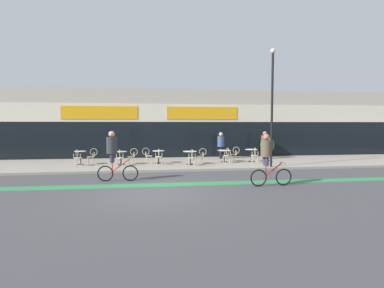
# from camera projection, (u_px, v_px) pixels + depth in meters

# --- Properties ---
(ground_plane) EXTENTS (120.00, 120.00, 0.00)m
(ground_plane) POSITION_uv_depth(u_px,v_px,m) (153.00, 194.00, 10.20)
(ground_plane) COLOR #424244
(sidewalk_slab) EXTENTS (40.00, 5.50, 0.12)m
(sidewalk_slab) POSITION_uv_depth(u_px,v_px,m) (153.00, 164.00, 17.37)
(sidewalk_slab) COLOR gray
(sidewalk_slab) RESTS_ON ground
(storefront_facade) EXTENTS (40.00, 4.06, 4.71)m
(storefront_facade) POSITION_uv_depth(u_px,v_px,m) (152.00, 124.00, 21.87)
(storefront_facade) COLOR #B2A899
(storefront_facade) RESTS_ON ground
(bike_lane_stripe) EXTENTS (36.00, 0.70, 0.01)m
(bike_lane_stripe) POSITION_uv_depth(u_px,v_px,m) (153.00, 185.00, 11.63)
(bike_lane_stripe) COLOR #2D844C
(bike_lane_stripe) RESTS_ON ground
(bistro_table_0) EXTENTS (0.62, 0.62, 0.76)m
(bistro_table_0) POSITION_uv_depth(u_px,v_px,m) (80.00, 155.00, 16.58)
(bistro_table_0) COLOR black
(bistro_table_0) RESTS_ON sidewalk_slab
(bistro_table_1) EXTENTS (0.66, 0.66, 0.73)m
(bistro_table_1) POSITION_uv_depth(u_px,v_px,m) (121.00, 155.00, 16.61)
(bistro_table_1) COLOR black
(bistro_table_1) RESTS_ON sidewalk_slab
(bistro_table_2) EXTENTS (0.67, 0.67, 0.73)m
(bistro_table_2) POSITION_uv_depth(u_px,v_px,m) (158.00, 154.00, 17.13)
(bistro_table_2) COLOR black
(bistro_table_2) RESTS_ON sidewalk_slab
(bistro_table_3) EXTENTS (0.77, 0.77, 0.74)m
(bistro_table_3) POSITION_uv_depth(u_px,v_px,m) (190.00, 155.00, 16.67)
(bistro_table_3) COLOR black
(bistro_table_3) RESTS_ON sidewalk_slab
(bistro_table_4) EXTENTS (0.79, 0.79, 0.71)m
(bistro_table_4) POSITION_uv_depth(u_px,v_px,m) (224.00, 153.00, 17.72)
(bistro_table_4) COLOR black
(bistro_table_4) RESTS_ON sidewalk_slab
(bistro_table_5) EXTENTS (0.72, 0.72, 0.75)m
(bistro_table_5) POSITION_uv_depth(u_px,v_px,m) (251.00, 153.00, 17.88)
(bistro_table_5) COLOR black
(bistro_table_5) RESTS_ON sidewalk_slab
(cafe_chair_0_near) EXTENTS (0.41, 0.58, 0.90)m
(cafe_chair_0_near) POSITION_uv_depth(u_px,v_px,m) (78.00, 157.00, 15.96)
(cafe_chair_0_near) COLOR beige
(cafe_chair_0_near) RESTS_ON sidewalk_slab
(cafe_chair_0_side) EXTENTS (0.57, 0.40, 0.90)m
(cafe_chair_0_side) POSITION_uv_depth(u_px,v_px,m) (92.00, 155.00, 16.66)
(cafe_chair_0_side) COLOR beige
(cafe_chair_0_side) RESTS_ON sidewalk_slab
(cafe_chair_1_near) EXTENTS (0.43, 0.59, 0.90)m
(cafe_chair_1_near) POSITION_uv_depth(u_px,v_px,m) (120.00, 156.00, 16.00)
(cafe_chair_1_near) COLOR beige
(cafe_chair_1_near) RESTS_ON sidewalk_slab
(cafe_chair_1_side) EXTENTS (0.58, 0.41, 0.90)m
(cafe_chair_1_side) POSITION_uv_depth(u_px,v_px,m) (132.00, 155.00, 16.70)
(cafe_chair_1_side) COLOR beige
(cafe_chair_1_side) RESTS_ON sidewalk_slab
(cafe_chair_2_near) EXTENTS (0.41, 0.58, 0.90)m
(cafe_chair_2_near) POSITION_uv_depth(u_px,v_px,m) (159.00, 155.00, 16.51)
(cafe_chair_2_near) COLOR beige
(cafe_chair_2_near) RESTS_ON sidewalk_slab
(cafe_chair_2_side) EXTENTS (0.59, 0.44, 0.90)m
(cafe_chair_2_side) POSITION_uv_depth(u_px,v_px,m) (147.00, 155.00, 17.04)
(cafe_chair_2_side) COLOR beige
(cafe_chair_2_side) RESTS_ON sidewalk_slab
(cafe_chair_3_near) EXTENTS (0.43, 0.59, 0.90)m
(cafe_chair_3_near) POSITION_uv_depth(u_px,v_px,m) (192.00, 156.00, 16.06)
(cafe_chair_3_near) COLOR beige
(cafe_chair_3_near) RESTS_ON sidewalk_slab
(cafe_chair_3_side) EXTENTS (0.58, 0.41, 0.90)m
(cafe_chair_3_side) POSITION_uv_depth(u_px,v_px,m) (201.00, 155.00, 16.76)
(cafe_chair_3_side) COLOR beige
(cafe_chair_3_side) RESTS_ON sidewalk_slab
(cafe_chair_4_near) EXTENTS (0.45, 0.60, 0.90)m
(cafe_chair_4_near) POSITION_uv_depth(u_px,v_px,m) (227.00, 154.00, 17.10)
(cafe_chair_4_near) COLOR beige
(cafe_chair_4_near) RESTS_ON sidewalk_slab
(cafe_chair_4_side) EXTENTS (0.59, 0.44, 0.90)m
(cafe_chair_4_side) POSITION_uv_depth(u_px,v_px,m) (235.00, 153.00, 17.80)
(cafe_chair_4_side) COLOR beige
(cafe_chair_4_side) RESTS_ON sidewalk_slab
(cafe_chair_5_near) EXTENTS (0.45, 0.60, 0.90)m
(cafe_chair_5_near) POSITION_uv_depth(u_px,v_px,m) (255.00, 154.00, 17.26)
(cafe_chair_5_near) COLOR beige
(cafe_chair_5_near) RESTS_ON sidewalk_slab
(planter_pot) EXTENTS (0.96, 0.96, 1.39)m
(planter_pot) POSITION_uv_depth(u_px,v_px,m) (267.00, 146.00, 20.63)
(planter_pot) COLOR #4C4C51
(planter_pot) RESTS_ON sidewalk_slab
(lamp_post) EXTENTS (0.26, 0.26, 6.15)m
(lamp_post) POSITION_uv_depth(u_px,v_px,m) (272.00, 100.00, 15.58)
(lamp_post) COLOR black
(lamp_post) RESTS_ON sidewalk_slab
(cyclist_0) EXTENTS (1.68, 0.50, 2.08)m
(cyclist_0) POSITION_uv_depth(u_px,v_px,m) (113.00, 152.00, 12.32)
(cyclist_0) COLOR black
(cyclist_0) RESTS_ON ground
(cyclist_1) EXTENTS (1.68, 0.48, 2.00)m
(cyclist_1) POSITION_uv_depth(u_px,v_px,m) (268.00, 156.00, 11.36)
(cyclist_1) COLOR black
(cyclist_1) RESTS_ON ground
(pedestrian_near_end) EXTENTS (0.48, 0.48, 1.72)m
(pedestrian_near_end) POSITION_uv_depth(u_px,v_px,m) (221.00, 143.00, 19.48)
(pedestrian_near_end) COLOR black
(pedestrian_near_end) RESTS_ON sidewalk_slab
(pedestrian_far_end) EXTENTS (0.49, 0.49, 1.79)m
(pedestrian_far_end) POSITION_uv_depth(u_px,v_px,m) (265.00, 143.00, 19.29)
(pedestrian_far_end) COLOR black
(pedestrian_far_end) RESTS_ON sidewalk_slab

